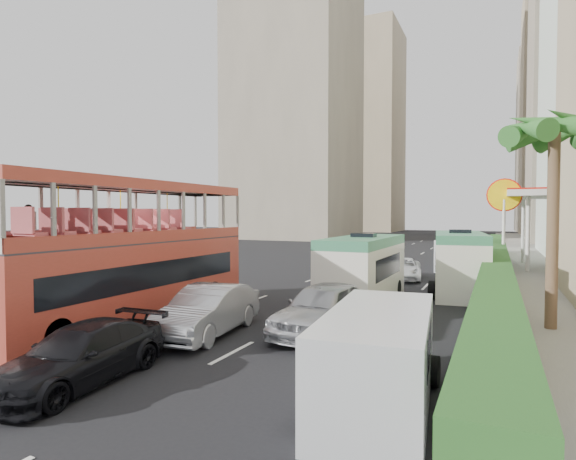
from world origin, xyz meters
The scene contains 19 objects.
ground_plane centered at (0.00, 0.00, 0.00)m, with size 200.00×200.00×0.00m, color black.
double_decker_bus centered at (-6.00, 0.00, 2.53)m, with size 2.50×11.00×5.06m, color #BB3F2E.
car_silver_lane_a centered at (-2.12, -0.72, 0.00)m, with size 1.64×4.70×1.55m, color silver.
car_silver_lane_b centered at (1.20, 0.94, 0.00)m, with size 1.95×4.85×1.65m, color silver.
car_black centered at (-2.33, -5.34, 0.00)m, with size 1.82×4.49×1.30m, color black.
van_asset centered at (1.17, 14.39, 0.00)m, with size 2.05×4.45×1.24m, color silver.
minibus_near centered at (1.07, 6.11, 1.44)m, with size 2.16×6.49×2.88m, color silver.
minibus_far centered at (4.57, 10.71, 1.47)m, with size 2.21×6.63×2.94m, color silver.
panel_van_near centered at (4.09, -3.72, 0.96)m, with size 1.92×4.79×1.92m, color silver.
panel_van_far centered at (4.05, 20.45, 1.07)m, with size 2.14×5.36×2.14m, color silver.
sidewalk centered at (9.00, 25.00, 0.09)m, with size 6.00×120.00×0.18m, color #99968C.
kerb_wall centered at (6.20, 14.00, 0.68)m, with size 0.30×44.00×1.00m, color silver.
hedge centered at (6.20, 14.00, 1.53)m, with size 1.10×44.00×0.70m, color #2D6626.
palm_tree centered at (7.80, 4.00, 3.38)m, with size 0.36×0.36×6.40m, color brown.
shell_station centered at (10.00, 23.00, 2.75)m, with size 6.50×8.00×5.50m, color silver.
tower_far_a centered at (17.00, 82.00, 22.00)m, with size 14.00×14.00×44.00m, color tan.
tower_far_b centered at (17.00, 104.00, 20.00)m, with size 14.00×14.00×40.00m, color #A1957F.
tower_left_a centered at (-24.00, 55.00, 26.00)m, with size 18.00×18.00×52.00m, color #A1957F.
tower_left_b centered at (-22.00, 90.00, 23.00)m, with size 16.00×16.00×46.00m, color tan.
Camera 1 is at (6.19, -12.49, 3.84)m, focal length 28.00 mm.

